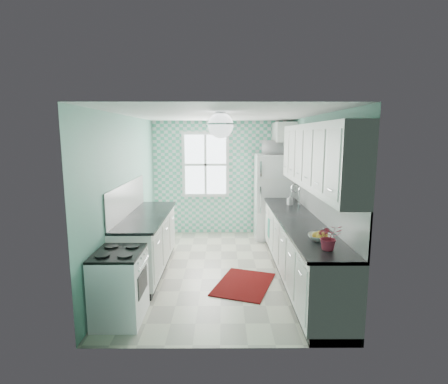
{
  "coord_description": "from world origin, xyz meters",
  "views": [
    {
      "loc": [
        0.03,
        -5.52,
        2.2
      ],
      "look_at": [
        0.05,
        0.25,
        1.25
      ],
      "focal_mm": 28.0,
      "sensor_mm": 36.0,
      "label": 1
    }
  ],
  "objects_px": {
    "ceiling_light": "(221,125)",
    "microwave": "(275,147)",
    "fridge": "(273,197)",
    "sink": "(288,207)",
    "fruit_bowl": "(320,237)",
    "stove": "(120,285)",
    "potted_plant": "(329,237)"
  },
  "relations": [
    {
      "from": "ceiling_light",
      "to": "sink",
      "type": "distance_m",
      "value": 2.3
    },
    {
      "from": "ceiling_light",
      "to": "fridge",
      "type": "height_order",
      "value": "ceiling_light"
    },
    {
      "from": "sink",
      "to": "stove",
      "type": "bearing_deg",
      "value": -140.09
    },
    {
      "from": "fruit_bowl",
      "to": "fridge",
      "type": "bearing_deg",
      "value": 91.59
    },
    {
      "from": "ceiling_light",
      "to": "microwave",
      "type": "height_order",
      "value": "ceiling_light"
    },
    {
      "from": "fruit_bowl",
      "to": "potted_plant",
      "type": "xyz_separation_m",
      "value": [
        0.0,
        -0.35,
        0.11
      ]
    },
    {
      "from": "stove",
      "to": "potted_plant",
      "type": "distance_m",
      "value": 2.49
    },
    {
      "from": "ceiling_light",
      "to": "potted_plant",
      "type": "xyz_separation_m",
      "value": [
        1.2,
        -1.02,
        -1.24
      ]
    },
    {
      "from": "sink",
      "to": "fruit_bowl",
      "type": "distance_m",
      "value": 2.05
    },
    {
      "from": "ceiling_light",
      "to": "sink",
      "type": "bearing_deg",
      "value": 48.74
    },
    {
      "from": "fridge",
      "to": "fruit_bowl",
      "type": "distance_m",
      "value": 3.26
    },
    {
      "from": "ceiling_light",
      "to": "microwave",
      "type": "relative_size",
      "value": 0.68
    },
    {
      "from": "fridge",
      "to": "microwave",
      "type": "xyz_separation_m",
      "value": [
        0.0,
        0.0,
        1.04
      ]
    },
    {
      "from": "ceiling_light",
      "to": "fridge",
      "type": "bearing_deg",
      "value": 66.77
    },
    {
      "from": "fridge",
      "to": "sink",
      "type": "relative_size",
      "value": 3.38
    },
    {
      "from": "stove",
      "to": "sink",
      "type": "distance_m",
      "value": 3.28
    },
    {
      "from": "microwave",
      "to": "fridge",
      "type": "bearing_deg",
      "value": 56.1
    },
    {
      "from": "stove",
      "to": "potted_plant",
      "type": "xyz_separation_m",
      "value": [
        2.4,
        -0.21,
        0.65
      ]
    },
    {
      "from": "stove",
      "to": "fruit_bowl",
      "type": "relative_size",
      "value": 2.89
    },
    {
      "from": "stove",
      "to": "fruit_bowl",
      "type": "xyz_separation_m",
      "value": [
        2.4,
        0.13,
        0.54
      ]
    },
    {
      "from": "stove",
      "to": "fruit_bowl",
      "type": "bearing_deg",
      "value": 3.21
    },
    {
      "from": "fridge",
      "to": "sink",
      "type": "height_order",
      "value": "fridge"
    },
    {
      "from": "stove",
      "to": "microwave",
      "type": "height_order",
      "value": "microwave"
    },
    {
      "from": "stove",
      "to": "microwave",
      "type": "distance_m",
      "value": 4.37
    },
    {
      "from": "sink",
      "to": "microwave",
      "type": "relative_size",
      "value": 1.03
    },
    {
      "from": "sink",
      "to": "fruit_bowl",
      "type": "bearing_deg",
      "value": -92.39
    },
    {
      "from": "fridge",
      "to": "stove",
      "type": "relative_size",
      "value": 2.17
    },
    {
      "from": "sink",
      "to": "fruit_bowl",
      "type": "xyz_separation_m",
      "value": [
        -0.0,
        -2.04,
        0.05
      ]
    },
    {
      "from": "fruit_bowl",
      "to": "potted_plant",
      "type": "height_order",
      "value": "potted_plant"
    },
    {
      "from": "potted_plant",
      "to": "microwave",
      "type": "distance_m",
      "value": 3.71
    },
    {
      "from": "ceiling_light",
      "to": "microwave",
      "type": "bearing_deg",
      "value": 66.77
    },
    {
      "from": "sink",
      "to": "potted_plant",
      "type": "xyz_separation_m",
      "value": [
        -0.0,
        -2.39,
        0.16
      ]
    }
  ]
}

